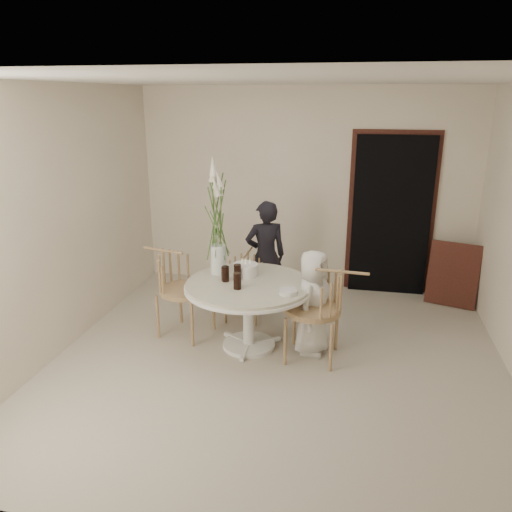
% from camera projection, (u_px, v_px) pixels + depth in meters
% --- Properties ---
extents(ground, '(4.50, 4.50, 0.00)m').
position_uv_depth(ground, '(277.00, 361.00, 5.06)').
color(ground, '#BEB2A2').
rests_on(ground, ground).
extents(room_shell, '(4.50, 4.50, 4.50)m').
position_uv_depth(room_shell, '(280.00, 204.00, 4.56)').
color(room_shell, white).
rests_on(room_shell, ground).
extents(doorway, '(1.00, 0.10, 2.10)m').
position_uv_depth(doorway, '(391.00, 216.00, 6.57)').
color(doorway, black).
rests_on(doorway, ground).
extents(door_trim, '(1.12, 0.03, 2.22)m').
position_uv_depth(door_trim, '(391.00, 211.00, 6.58)').
color(door_trim, '#51291B').
rests_on(door_trim, ground).
extents(table, '(1.33, 1.33, 0.73)m').
position_uv_depth(table, '(249.00, 293.00, 5.17)').
color(table, white).
rests_on(table, ground).
extents(picture_frame, '(0.64, 0.36, 0.81)m').
position_uv_depth(picture_frame, '(453.00, 275.00, 6.31)').
color(picture_frame, '#51291B').
rests_on(picture_frame, ground).
extents(chair_far, '(0.45, 0.48, 0.78)m').
position_uv_depth(chair_far, '(246.00, 276.00, 5.99)').
color(chair_far, tan).
rests_on(chair_far, ground).
extents(chair_right, '(0.62, 0.57, 0.98)m').
position_uv_depth(chair_right, '(327.00, 301.00, 4.91)').
color(chair_right, tan).
rests_on(chair_right, ground).
extents(chair_left, '(0.66, 0.63, 0.97)m').
position_uv_depth(chair_left, '(174.00, 280.00, 5.51)').
color(chair_left, tan).
rests_on(chair_left, ground).
extents(girl, '(0.59, 0.50, 1.38)m').
position_uv_depth(girl, '(266.00, 256.00, 6.11)').
color(girl, black).
rests_on(girl, ground).
extents(boy, '(0.48, 0.61, 1.11)m').
position_uv_depth(boy, '(313.00, 302.00, 5.09)').
color(boy, white).
rests_on(boy, ground).
extents(birthday_cake, '(0.26, 0.26, 0.18)m').
position_uv_depth(birthday_cake, '(245.00, 270.00, 5.33)').
color(birthday_cake, silver).
rests_on(birthday_cake, table).
extents(cola_tumbler_a, '(0.10, 0.10, 0.16)m').
position_uv_depth(cola_tumbler_a, '(225.00, 274.00, 5.15)').
color(cola_tumbler_a, black).
rests_on(cola_tumbler_a, table).
extents(cola_tumbler_b, '(0.10, 0.10, 0.17)m').
position_uv_depth(cola_tumbler_b, '(237.00, 281.00, 4.95)').
color(cola_tumbler_b, black).
rests_on(cola_tumbler_b, table).
extents(cola_tumbler_c, '(0.08, 0.08, 0.15)m').
position_uv_depth(cola_tumbler_c, '(224.00, 274.00, 5.18)').
color(cola_tumbler_c, black).
rests_on(cola_tumbler_c, table).
extents(cola_tumbler_d, '(0.10, 0.10, 0.17)m').
position_uv_depth(cola_tumbler_d, '(237.00, 272.00, 5.20)').
color(cola_tumbler_d, black).
rests_on(cola_tumbler_d, table).
extents(plate_stack, '(0.23, 0.23, 0.05)m').
position_uv_depth(plate_stack, '(288.00, 292.00, 4.84)').
color(plate_stack, silver).
rests_on(plate_stack, table).
extents(flower_vase, '(0.17, 0.17, 1.26)m').
position_uv_depth(flower_vase, '(217.00, 223.00, 5.24)').
color(flower_vase, silver).
rests_on(flower_vase, table).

